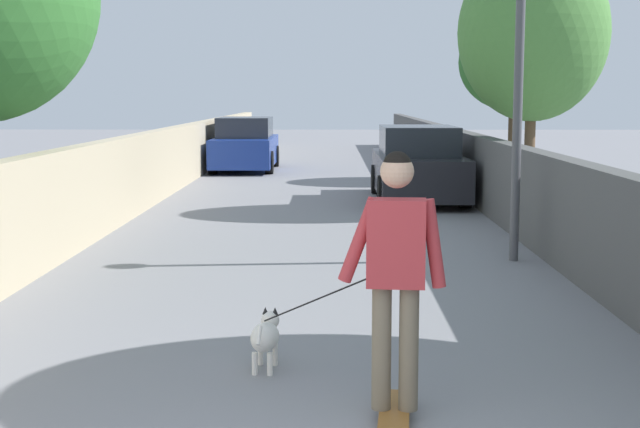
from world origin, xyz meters
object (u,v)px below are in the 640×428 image
Objects in this scene: car_near at (418,166)px; skateboard at (394,411)px; person_skateboarder at (396,260)px; tree_right_near at (514,62)px; tree_right_far at (533,33)px; dog at (266,335)px; lamp_post at (520,35)px; car_far at (245,146)px.

skateboard is at bearing 173.76° from car_near.
tree_right_near is at bearing -13.80° from person_skateboarder.
dog is (-9.91, 4.25, -3.04)m from tree_right_far.
dog is 11.86m from car_near.
car_far is at bearing 18.73° from lamp_post.
lamp_post is at bearing -31.68° from dog.
dog is 19.33m from car_far.
tree_right_near is 2.91× the size of dog.
tree_right_far is (-6.00, 0.87, 0.32)m from tree_right_near.
car_far is at bearing 33.77° from tree_right_far.
lamp_post reaches higher than car_near.
dog is at bearing -174.14° from car_far.
skateboard is at bearing -171.86° from car_far.
dog is (-15.91, 5.13, -2.72)m from tree_right_near.
lamp_post is 15.44m from car_far.
person_skateboarder reaches higher than dog.
tree_right_far is 3.65m from car_near.
tree_right_far is at bearing 171.71° from tree_right_near.
tree_right_far reaches higher than dog.
lamp_post is at bearing -18.71° from skateboard.
tree_right_far is 11.50m from car_far.
car_far is (20.37, 2.91, -0.38)m from person_skateboarder.
person_skateboarder is 0.40× the size of car_near.
person_skateboarder is (-5.89, 2.00, -1.83)m from lamp_post.
tree_right_far is 1.16× the size of car_far.
person_skateboarder is at bearing 153.43° from skateboard.
tree_right_far reaches higher than skateboard.
dog is 0.34× the size of car_near.
lamp_post reaches higher than skateboard.
car_near is (12.76, -1.40, 0.65)m from skateboard.
lamp_post is 5.24× the size of skateboard.
car_far is at bearing 29.50° from car_near.
person_skateboarder is at bearing 163.30° from tree_right_far.
person_skateboarder is at bearing 161.29° from lamp_post.
tree_right_far reaches higher than lamp_post.
dog is (1.14, 0.94, -0.82)m from person_skateboarder.
tree_right_near is 5.61m from car_near.
tree_right_near is 11.37m from lamp_post.
tree_right_far is at bearing -23.22° from dog.
person_skateboarder reaches higher than car_near.
lamp_post is at bearing -175.00° from car_near.
lamp_post is 2.48× the size of person_skateboarder.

